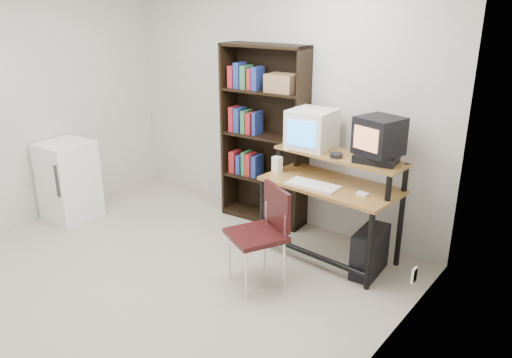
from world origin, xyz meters
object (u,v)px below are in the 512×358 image
Objects in this scene: computer_desk at (332,187)px; crt_monitor at (312,129)px; pc_tower at (370,252)px; bookshelf at (266,133)px; mini_fridge at (69,180)px; school_chair at (264,226)px; crt_tv at (379,136)px.

crt_monitor is at bearing 159.57° from computer_desk.
pc_tower is 1.70m from bookshelf.
bookshelf is 2.24m from mini_fridge.
mini_fridge is (-3.20, -0.92, 0.22)m from pc_tower.
school_chair is 2.56m from mini_fridge.
mini_fridge reaches higher than school_chair.
crt_monitor is at bearing -167.35° from crt_tv.
pc_tower is at bearing -18.79° from crt_monitor.
crt_tv is 1.26m from school_chair.
crt_monitor is 0.22× the size of bookshelf.
computer_desk is 1.10m from bookshelf.
crt_monitor reaches higher than pc_tower.
bookshelf is (-1.01, 0.33, 0.28)m from computer_desk.
crt_tv is at bearing 110.55° from pc_tower.
crt_tv is (0.37, 0.12, 0.52)m from computer_desk.
bookshelf reaches higher than crt_tv.
pc_tower is 3.33m from mini_fridge.
crt_tv is at bearing -5.20° from crt_monitor.
crt_tv reaches higher than crt_monitor.
mini_fridge is (-2.74, -1.00, -0.26)m from computer_desk.
crt_tv is at bearing 21.61° from computer_desk.
pc_tower is (0.46, -0.08, -0.48)m from computer_desk.
computer_desk is at bearing -27.03° from crt_monitor.
crt_tv reaches higher than pc_tower.
crt_monitor is at bearing 159.58° from pc_tower.
bookshelf is at bearing 165.40° from computer_desk.
bookshelf is at bearing -173.95° from crt_tv.
computer_desk is 3.02× the size of crt_monitor.
bookshelf reaches higher than crt_monitor.
school_chair reaches higher than pc_tower.
mini_fridge is at bearing -156.49° from computer_desk.
pc_tower is 1.01m from school_chair.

